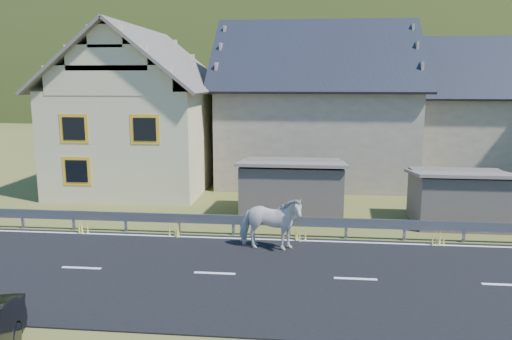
# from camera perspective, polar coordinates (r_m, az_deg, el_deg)

# --- Properties ---
(ground) EXTENTS (160.00, 160.00, 0.00)m
(ground) POSITION_cam_1_polar(r_m,az_deg,el_deg) (14.56, 11.30, -12.26)
(ground) COLOR #3C4B1E
(ground) RESTS_ON ground
(road) EXTENTS (60.00, 7.00, 0.04)m
(road) POSITION_cam_1_polar(r_m,az_deg,el_deg) (14.55, 11.30, -12.18)
(road) COLOR black
(road) RESTS_ON ground
(lane_markings) EXTENTS (60.00, 6.60, 0.01)m
(lane_markings) POSITION_cam_1_polar(r_m,az_deg,el_deg) (14.54, 11.31, -12.09)
(lane_markings) COLOR silver
(lane_markings) RESTS_ON road
(guardrail) EXTENTS (28.10, 0.09, 0.75)m
(guardrail) POSITION_cam_1_polar(r_m,az_deg,el_deg) (17.84, 10.28, -6.03)
(guardrail) COLOR #93969B
(guardrail) RESTS_ON ground
(shed_left) EXTENTS (4.30, 3.30, 2.40)m
(shed_left) POSITION_cam_1_polar(r_m,az_deg,el_deg) (20.38, 4.12, -2.25)
(shed_left) COLOR #65594E
(shed_left) RESTS_ON ground
(shed_right) EXTENTS (3.80, 2.90, 2.20)m
(shed_right) POSITION_cam_1_polar(r_m,az_deg,el_deg) (20.77, 22.32, -3.06)
(shed_right) COLOR #65594E
(shed_right) RESTS_ON ground
(house_cream) EXTENTS (7.80, 9.80, 8.30)m
(house_cream) POSITION_cam_1_polar(r_m,az_deg,el_deg) (26.81, -12.91, 7.59)
(house_cream) COLOR beige
(house_cream) RESTS_ON ground
(house_stone_a) EXTENTS (10.80, 9.80, 8.90)m
(house_stone_a) POSITION_cam_1_polar(r_m,az_deg,el_deg) (28.40, 6.80, 8.48)
(house_stone_a) COLOR gray
(house_stone_a) RESTS_ON ground
(house_stone_b) EXTENTS (9.80, 8.80, 8.10)m
(house_stone_b) POSITION_cam_1_polar(r_m,az_deg,el_deg) (32.15, 24.99, 7.10)
(house_stone_b) COLOR gray
(house_stone_b) RESTS_ON ground
(mountain) EXTENTS (440.00, 280.00, 260.00)m
(mountain) POSITION_cam_1_polar(r_m,az_deg,el_deg) (195.17, 7.71, 2.82)
(mountain) COLOR #293613
(mountain) RESTS_ON ground
(conifer_patch) EXTENTS (76.00, 50.00, 28.00)m
(conifer_patch) POSITION_cam_1_polar(r_m,az_deg,el_deg) (134.51, -17.90, 10.13)
(conifer_patch) COLOR black
(conifer_patch) RESTS_ON ground
(horse) EXTENTS (1.14, 2.20, 1.79)m
(horse) POSITION_cam_1_polar(r_m,az_deg,el_deg) (16.28, 1.61, -6.09)
(horse) COLOR silver
(horse) RESTS_ON road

